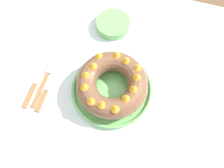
{
  "coord_description": "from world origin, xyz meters",
  "views": [
    {
      "loc": [
        0.06,
        -0.26,
        1.49
      ],
      "look_at": [
        -0.03,
        0.02,
        0.78
      ],
      "focal_mm": 35.0,
      "sensor_mm": 36.0,
      "label": 1
    }
  ],
  "objects_px": {
    "serving_dish": "(112,89)",
    "fork": "(45,79)",
    "serving_knife": "(35,85)",
    "side_bowl": "(113,24)",
    "cake_knife": "(46,92)",
    "bundt_cake": "(112,84)"
  },
  "relations": [
    {
      "from": "serving_dish",
      "to": "fork",
      "type": "height_order",
      "value": "serving_dish"
    },
    {
      "from": "serving_knife",
      "to": "side_bowl",
      "type": "height_order",
      "value": "side_bowl"
    },
    {
      "from": "fork",
      "to": "cake_knife",
      "type": "height_order",
      "value": "cake_knife"
    },
    {
      "from": "bundt_cake",
      "to": "cake_knife",
      "type": "relative_size",
      "value": 1.38
    },
    {
      "from": "serving_knife",
      "to": "cake_knife",
      "type": "bearing_deg",
      "value": -17.04
    },
    {
      "from": "serving_dish",
      "to": "bundt_cake",
      "type": "relative_size",
      "value": 1.17
    },
    {
      "from": "fork",
      "to": "serving_knife",
      "type": "distance_m",
      "value": 0.04
    },
    {
      "from": "bundt_cake",
      "to": "side_bowl",
      "type": "distance_m",
      "value": 0.29
    },
    {
      "from": "cake_knife",
      "to": "serving_dish",
      "type": "bearing_deg",
      "value": 22.89
    },
    {
      "from": "serving_dish",
      "to": "side_bowl",
      "type": "relative_size",
      "value": 2.1
    },
    {
      "from": "bundt_cake",
      "to": "fork",
      "type": "distance_m",
      "value": 0.27
    },
    {
      "from": "serving_dish",
      "to": "side_bowl",
      "type": "height_order",
      "value": "side_bowl"
    },
    {
      "from": "serving_dish",
      "to": "side_bowl",
      "type": "distance_m",
      "value": 0.29
    },
    {
      "from": "serving_knife",
      "to": "cake_knife",
      "type": "relative_size",
      "value": 1.21
    },
    {
      "from": "serving_dish",
      "to": "cake_knife",
      "type": "height_order",
      "value": "serving_dish"
    },
    {
      "from": "serving_knife",
      "to": "cake_knife",
      "type": "xyz_separation_m",
      "value": [
        0.05,
        -0.02,
        0.0
      ]
    },
    {
      "from": "bundt_cake",
      "to": "cake_knife",
      "type": "distance_m",
      "value": 0.26
    },
    {
      "from": "serving_dish",
      "to": "fork",
      "type": "relative_size",
      "value": 1.47
    },
    {
      "from": "fork",
      "to": "side_bowl",
      "type": "distance_m",
      "value": 0.36
    },
    {
      "from": "bundt_cake",
      "to": "serving_knife",
      "type": "distance_m",
      "value": 0.3
    },
    {
      "from": "serving_dish",
      "to": "cake_knife",
      "type": "xyz_separation_m",
      "value": [
        -0.24,
        -0.08,
        -0.01
      ]
    },
    {
      "from": "side_bowl",
      "to": "serving_dish",
      "type": "bearing_deg",
      "value": -74.51
    }
  ]
}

